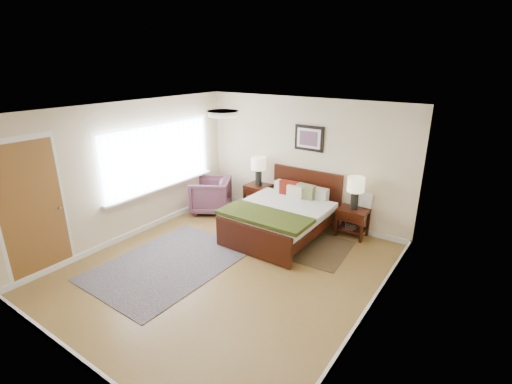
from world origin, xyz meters
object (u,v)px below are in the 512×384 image
armchair (211,195)px  rug_persian (169,264)px  nightstand_left (258,191)px  lamp_right (356,188)px  nightstand_right (352,219)px  bed (283,211)px  lamp_left (258,166)px

armchair → rug_persian: bearing=-6.6°
nightstand_left → lamp_right: (2.15, 0.02, 0.48)m
nightstand_right → armchair: (-3.00, -0.60, 0.04)m
bed → nightstand_right: 1.32m
rug_persian → nightstand_left: bearing=92.4°
lamp_right → armchair: (-3.00, -0.61, -0.59)m
nightstand_right → lamp_left: size_ratio=0.90×
bed → nightstand_right: bearing=33.9°
nightstand_right → armchair: bearing=-168.8°
bed → nightstand_left: 1.28m
nightstand_right → lamp_right: bearing=90.0°
nightstand_left → rug_persian: (0.08, -2.69, -0.48)m
nightstand_right → lamp_left: (-2.15, 0.01, 0.69)m
lamp_right → rug_persian: bearing=-127.4°
nightstand_right → lamp_left: bearing=179.6°
nightstand_right → nightstand_left: bearing=-179.8°
armchair → lamp_left: bearing=95.3°
lamp_left → armchair: bearing=-144.4°
nightstand_left → armchair: (-0.85, -0.59, -0.11)m
lamp_left → rug_persian: bearing=-88.4°
bed → armchair: bearing=175.9°
lamp_left → lamp_right: (2.15, 0.00, -0.07)m
rug_persian → lamp_left: bearing=92.4°
bed → rug_persian: size_ratio=0.80×
armchair → nightstand_right: bearing=70.9°
lamp_left → armchair: size_ratio=0.74×
lamp_right → rug_persian: size_ratio=0.25×
bed → rug_persian: bearing=-116.6°
nightstand_right → armchair: 3.06m
nightstand_left → lamp_right: bearing=0.6°
nightstand_right → rug_persian: size_ratio=0.22×
nightstand_left → lamp_right: size_ratio=1.00×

